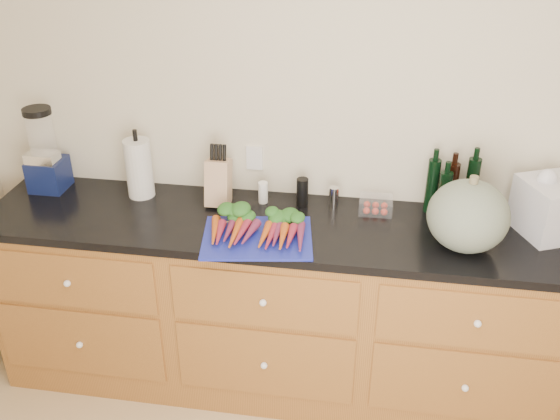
% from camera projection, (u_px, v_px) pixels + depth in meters
% --- Properties ---
extents(wall_back, '(4.10, 0.05, 2.60)m').
position_uv_depth(wall_back, '(381.00, 128.00, 2.91)').
color(wall_back, beige).
rests_on(wall_back, ground).
extents(cabinets, '(3.60, 0.64, 0.90)m').
position_uv_depth(cabinets, '(366.00, 316.00, 3.03)').
color(cabinets, brown).
rests_on(cabinets, ground).
extents(countertop, '(3.64, 0.62, 0.04)m').
position_uv_depth(countertop, '(373.00, 233.00, 2.81)').
color(countertop, black).
rests_on(countertop, cabinets).
extents(cutting_board, '(0.52, 0.43, 0.01)m').
position_uv_depth(cutting_board, '(257.00, 238.00, 2.73)').
color(cutting_board, '#192399').
rests_on(cutting_board, countertop).
extents(carrots, '(0.42, 0.31, 0.06)m').
position_uv_depth(carrots, '(259.00, 227.00, 2.75)').
color(carrots, '#C45317').
rests_on(carrots, cutting_board).
extents(squash, '(0.34, 0.34, 0.31)m').
position_uv_depth(squash, '(468.00, 216.00, 2.60)').
color(squash, '#586756').
rests_on(squash, countertop).
extents(blender_appliance, '(0.17, 0.17, 0.43)m').
position_uv_depth(blender_appliance, '(45.00, 155.00, 3.07)').
color(blender_appliance, '#0E1844').
rests_on(blender_appliance, countertop).
extents(paper_towel, '(0.13, 0.13, 0.29)m').
position_uv_depth(paper_towel, '(139.00, 168.00, 3.03)').
color(paper_towel, silver).
rests_on(paper_towel, countertop).
extents(knife_block, '(0.11, 0.11, 0.22)m').
position_uv_depth(knife_block, '(218.00, 182.00, 2.97)').
color(knife_block, tan).
rests_on(knife_block, countertop).
extents(grinder_salt, '(0.05, 0.05, 0.11)m').
position_uv_depth(grinder_salt, '(263.00, 192.00, 3.00)').
color(grinder_salt, white).
rests_on(grinder_salt, countertop).
extents(grinder_pepper, '(0.06, 0.06, 0.14)m').
position_uv_depth(grinder_pepper, '(302.00, 192.00, 2.97)').
color(grinder_pepper, black).
rests_on(grinder_pepper, countertop).
extents(canister_chrome, '(0.05, 0.05, 0.11)m').
position_uv_depth(canister_chrome, '(334.00, 198.00, 2.96)').
color(canister_chrome, silver).
rests_on(canister_chrome, countertop).
extents(tomato_box, '(0.15, 0.12, 0.07)m').
position_uv_depth(tomato_box, '(376.00, 205.00, 2.93)').
color(tomato_box, white).
rests_on(tomato_box, countertop).
extents(bottles, '(0.23, 0.12, 0.28)m').
position_uv_depth(bottles, '(450.00, 189.00, 2.87)').
color(bottles, black).
rests_on(bottles, countertop).
extents(grocery_bag, '(0.41, 0.38, 0.24)m').
position_uv_depth(grocery_bag, '(560.00, 207.00, 2.73)').
color(grocery_bag, silver).
rests_on(grocery_bag, countertop).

